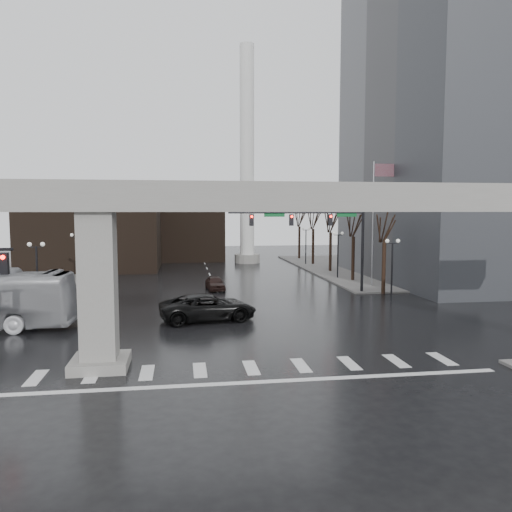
# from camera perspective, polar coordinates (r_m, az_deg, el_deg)

# --- Properties ---
(ground) EXTENTS (160.00, 160.00, 0.00)m
(ground) POSITION_cam_1_polar(r_m,az_deg,el_deg) (24.95, -0.88, -11.95)
(ground) COLOR black
(ground) RESTS_ON ground
(sidewalk_ne) EXTENTS (28.00, 36.00, 0.15)m
(sidewalk_ne) POSITION_cam_1_polar(r_m,az_deg,el_deg) (66.77, 17.45, -1.30)
(sidewalk_ne) COLOR slate
(sidewalk_ne) RESTS_ON ground
(elevated_guideway) EXTENTS (48.00, 2.60, 8.70)m
(elevated_guideway) POSITION_cam_1_polar(r_m,az_deg,el_deg) (24.04, 2.09, 4.06)
(elevated_guideway) COLOR gray
(elevated_guideway) RESTS_ON ground
(office_tower) EXTENTS (22.00, 26.00, 42.00)m
(office_tower) POSITION_cam_1_polar(r_m,az_deg,el_deg) (60.16, 24.20, 17.87)
(office_tower) COLOR slate
(office_tower) RESTS_ON ground
(building_far_left) EXTENTS (16.00, 14.00, 10.00)m
(building_far_left) POSITION_cam_1_polar(r_m,az_deg,el_deg) (66.56, -17.90, 2.93)
(building_far_left) COLOR black
(building_far_left) RESTS_ON ground
(building_far_mid) EXTENTS (10.00, 10.00, 8.00)m
(building_far_mid) POSITION_cam_1_polar(r_m,az_deg,el_deg) (75.71, -7.63, 2.62)
(building_far_mid) COLOR black
(building_far_mid) RESTS_ON ground
(smokestack) EXTENTS (3.60, 3.60, 30.00)m
(smokestack) POSITION_cam_1_polar(r_m,az_deg,el_deg) (70.48, -1.03, 10.08)
(smokestack) COLOR silver
(smokestack) RESTS_ON ground
(signal_mast_arm) EXTENTS (12.12, 0.43, 8.00)m
(signal_mast_arm) POSITION_cam_1_polar(r_m,az_deg,el_deg) (44.16, 7.48, 3.18)
(signal_mast_arm) COLOR black
(signal_mast_arm) RESTS_ON ground
(flagpole_assembly) EXTENTS (2.06, 0.12, 12.00)m
(flagpole_assembly) POSITION_cam_1_polar(r_m,az_deg,el_deg) (49.22, 13.57, 5.26)
(flagpole_assembly) COLOR silver
(flagpole_assembly) RESTS_ON ground
(lamp_right_0) EXTENTS (1.22, 0.32, 5.11)m
(lamp_right_0) POSITION_cam_1_polar(r_m,az_deg,el_deg) (41.33, 15.30, -0.37)
(lamp_right_0) COLOR black
(lamp_right_0) RESTS_ON ground
(lamp_right_1) EXTENTS (1.22, 0.32, 5.11)m
(lamp_right_1) POSITION_cam_1_polar(r_m,az_deg,el_deg) (54.39, 9.35, 1.04)
(lamp_right_1) COLOR black
(lamp_right_1) RESTS_ON ground
(lamp_right_2) EXTENTS (1.22, 0.32, 5.11)m
(lamp_right_2) POSITION_cam_1_polar(r_m,az_deg,el_deg) (67.82, 5.73, 1.90)
(lamp_right_2) COLOR black
(lamp_right_2) RESTS_ON ground
(lamp_left_0) EXTENTS (1.22, 0.32, 5.11)m
(lamp_left_0) POSITION_cam_1_polar(r_m,az_deg,el_deg) (39.22, -23.76, -0.92)
(lamp_left_0) COLOR black
(lamp_left_0) RESTS_ON ground
(lamp_left_1) EXTENTS (1.22, 0.32, 5.11)m
(lamp_left_1) POSITION_cam_1_polar(r_m,az_deg,el_deg) (52.80, -19.78, 0.68)
(lamp_left_1) COLOR black
(lamp_left_1) RESTS_ON ground
(lamp_left_2) EXTENTS (1.22, 0.32, 5.11)m
(lamp_left_2) POSITION_cam_1_polar(r_m,az_deg,el_deg) (66.55, -17.44, 1.62)
(lamp_left_2) COLOR black
(lamp_left_2) RESTS_ON ground
(tree_right_0) EXTENTS (1.09, 1.58, 7.50)m
(tree_right_0) POSITION_cam_1_polar(r_m,az_deg,el_deg) (45.47, 14.43, -0.73)
(tree_right_0) COLOR black
(tree_right_0) RESTS_ON ground
(tree_right_1) EXTENTS (1.09, 1.61, 7.67)m
(tree_right_1) POSITION_cam_1_polar(r_m,az_deg,el_deg) (52.89, 11.06, 0.22)
(tree_right_1) COLOR black
(tree_right_1) RESTS_ON ground
(tree_right_2) EXTENTS (1.10, 1.63, 7.85)m
(tree_right_2) POSITION_cam_1_polar(r_m,az_deg,el_deg) (60.46, 8.53, 0.93)
(tree_right_2) COLOR black
(tree_right_2) RESTS_ON ground
(tree_right_3) EXTENTS (1.11, 1.66, 8.02)m
(tree_right_3) POSITION_cam_1_polar(r_m,az_deg,el_deg) (68.12, 6.56, 1.49)
(tree_right_3) COLOR black
(tree_right_3) RESTS_ON ground
(tree_right_4) EXTENTS (1.12, 1.69, 8.19)m
(tree_right_4) POSITION_cam_1_polar(r_m,az_deg,el_deg) (75.86, 4.99, 1.93)
(tree_right_4) COLOR black
(tree_right_4) RESTS_ON ground
(pickup_truck) EXTENTS (6.86, 4.03, 1.79)m
(pickup_truck) POSITION_cam_1_polar(r_m,az_deg,el_deg) (33.74, -5.49, -5.86)
(pickup_truck) COLOR black
(pickup_truck) RESTS_ON ground
(far_car) EXTENTS (1.84, 3.90, 1.29)m
(far_car) POSITION_cam_1_polar(r_m,az_deg,el_deg) (46.55, -4.70, -3.10)
(far_car) COLOR black
(far_car) RESTS_ON ground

